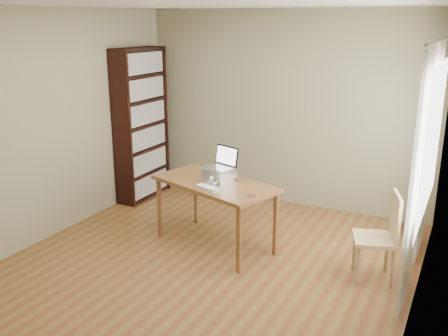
% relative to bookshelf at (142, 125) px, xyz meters
% --- Properties ---
extents(room, '(4.04, 4.54, 2.64)m').
position_rel_bookshelf_xyz_m(room, '(1.86, -1.54, 0.25)').
color(room, brown).
rests_on(room, ground).
extents(bookshelf, '(0.30, 0.90, 2.10)m').
position_rel_bookshelf_xyz_m(bookshelf, '(0.00, 0.00, 0.00)').
color(bookshelf, black).
rests_on(bookshelf, ground).
extents(curtains, '(0.03, 1.90, 2.25)m').
position_rel_bookshelf_xyz_m(curtains, '(3.75, -0.75, 0.12)').
color(curtains, silver).
rests_on(curtains, ground).
extents(desk, '(1.53, 1.09, 0.75)m').
position_rel_bookshelf_xyz_m(desk, '(1.68, -0.99, -0.40)').
color(desk, brown).
rests_on(desk, ground).
extents(laptop_stand, '(0.32, 0.25, 0.13)m').
position_rel_bookshelf_xyz_m(laptop_stand, '(1.68, -0.91, -0.22)').
color(laptop_stand, silver).
rests_on(laptop_stand, desk).
extents(laptop, '(0.38, 0.36, 0.23)m').
position_rel_bookshelf_xyz_m(laptop, '(1.68, -0.85, -0.11)').
color(laptop, silver).
rests_on(laptop, laptop_stand).
extents(keyboard, '(0.29, 0.19, 0.02)m').
position_rel_bookshelf_xyz_m(keyboard, '(1.71, -1.21, -0.29)').
color(keyboard, silver).
rests_on(keyboard, desk).
extents(coaster, '(0.09, 0.09, 0.01)m').
position_rel_bookshelf_xyz_m(coaster, '(2.22, -1.23, -0.30)').
color(coaster, '#53321C').
rests_on(coaster, desk).
extents(cat, '(0.26, 0.49, 0.16)m').
position_rel_bookshelf_xyz_m(cat, '(1.72, -0.88, -0.23)').
color(cat, '#493E39').
rests_on(cat, desk).
extents(chair, '(0.50, 0.49, 0.89)m').
position_rel_bookshelf_xyz_m(chair, '(3.48, -0.98, -0.57)').
color(chair, tan).
rests_on(chair, ground).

